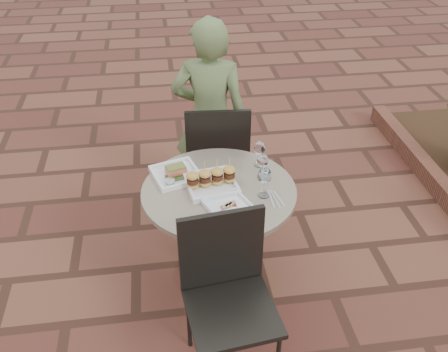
{
  "coord_description": "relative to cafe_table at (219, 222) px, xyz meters",
  "views": [
    {
      "loc": [
        -0.58,
        -2.47,
        2.44
      ],
      "look_at": [
        -0.25,
        -0.17,
        0.82
      ],
      "focal_mm": 40.0,
      "sensor_mm": 36.0,
      "label": 1
    }
  ],
  "objects": [
    {
      "name": "cutlery_set",
      "position": [
        0.3,
        -0.14,
        0.25
      ],
      "size": [
        0.1,
        0.19,
        0.0
      ],
      "primitive_type": null,
      "rotation": [
        0.0,
        0.0,
        0.14
      ],
      "color": "silver",
      "rests_on": "cafe_table"
    },
    {
      "name": "chair_far",
      "position": [
        0.08,
        0.69,
        0.07
      ],
      "size": [
        0.47,
        0.47,
        0.93
      ],
      "rotation": [
        0.0,
        0.0,
        3.07
      ],
      "color": "black",
      "rests_on": "ground"
    },
    {
      "name": "cafe_table",
      "position": [
        0.0,
        0.0,
        0.0
      ],
      "size": [
        0.9,
        0.9,
        0.73
      ],
      "color": "gray",
      "rests_on": "ground"
    },
    {
      "name": "wine_glass_far",
      "position": [
        0.27,
        0.08,
        0.36
      ],
      "size": [
        0.07,
        0.07,
        0.16
      ],
      "color": "white",
      "rests_on": "cafe_table"
    },
    {
      "name": "diner",
      "position": [
        0.05,
        0.84,
        0.25
      ],
      "size": [
        0.6,
        0.45,
        1.48
      ],
      "primitive_type": "imported",
      "rotation": [
        0.0,
        0.0,
        2.95
      ],
      "color": "#516336",
      "rests_on": "ground"
    },
    {
      "name": "ground",
      "position": [
        0.28,
        0.17,
        -0.48
      ],
      "size": [
        60.0,
        60.0,
        0.0
      ],
      "primitive_type": "plane",
      "color": "brown",
      "rests_on": "ground"
    },
    {
      "name": "plate_sliders",
      "position": [
        -0.04,
        0.03,
        0.29
      ],
      "size": [
        0.32,
        0.32,
        0.18
      ],
      "rotation": [
        0.0,
        0.0,
        0.15
      ],
      "color": "silver",
      "rests_on": "cafe_table"
    },
    {
      "name": "wine_glass_mid",
      "position": [
        0.28,
        0.22,
        0.36
      ],
      "size": [
        0.07,
        0.07,
        0.17
      ],
      "color": "white",
      "rests_on": "cafe_table"
    },
    {
      "name": "wine_glass_right",
      "position": [
        0.24,
        -0.09,
        0.38
      ],
      "size": [
        0.08,
        0.08,
        0.19
      ],
      "color": "white",
      "rests_on": "cafe_table"
    },
    {
      "name": "chair_near",
      "position": [
        -0.04,
        -0.57,
        0.07
      ],
      "size": [
        0.49,
        0.49,
        0.93
      ],
      "rotation": [
        0.0,
        0.0,
        0.12
      ],
      "color": "black",
      "rests_on": "ground"
    },
    {
      "name": "steel_ramekin",
      "position": [
        -0.28,
        0.07,
        0.27
      ],
      "size": [
        0.08,
        0.08,
        0.04
      ],
      "primitive_type": "cylinder",
      "rotation": [
        0.0,
        0.0,
        -0.39
      ],
      "color": "silver",
      "rests_on": "cafe_table"
    },
    {
      "name": "plate_tuna",
      "position": [
        0.03,
        -0.18,
        0.26
      ],
      "size": [
        0.3,
        0.3,
        0.03
      ],
      "rotation": [
        0.0,
        0.0,
        0.39
      ],
      "color": "silver",
      "rests_on": "cafe_table"
    },
    {
      "name": "plate_salmon",
      "position": [
        -0.24,
        0.16,
        0.27
      ],
      "size": [
        0.33,
        0.33,
        0.07
      ],
      "rotation": [
        0.0,
        0.0,
        0.29
      ],
      "color": "silver",
      "rests_on": "cafe_table"
    }
  ]
}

